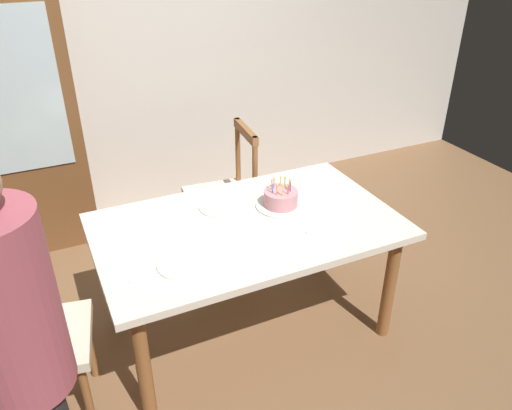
{
  "coord_description": "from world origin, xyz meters",
  "views": [
    {
      "loc": [
        -0.93,
        -2.08,
        2.14
      ],
      "look_at": [
        0.05,
        0.0,
        0.83
      ],
      "focal_mm": 35.22,
      "sensor_mm": 36.0,
      "label": 1
    }
  ],
  "objects_px": {
    "chair_upholstered": "(17,331)",
    "plate_far_side": "(219,207)",
    "dining_table": "(248,237)",
    "birthday_cake": "(281,200)",
    "plate_near_celebrant": "(181,265)",
    "chair_spindle_back": "(223,197)",
    "person_celebrant": "(19,353)"
  },
  "relations": [
    {
      "from": "dining_table",
      "to": "chair_upholstered",
      "type": "height_order",
      "value": "chair_upholstered"
    },
    {
      "from": "plate_far_side",
      "to": "chair_spindle_back",
      "type": "height_order",
      "value": "chair_spindle_back"
    },
    {
      "from": "birthday_cake",
      "to": "person_celebrant",
      "type": "bearing_deg",
      "value": -150.34
    },
    {
      "from": "chair_upholstered",
      "to": "person_celebrant",
      "type": "distance_m",
      "value": 0.71
    },
    {
      "from": "dining_table",
      "to": "person_celebrant",
      "type": "relative_size",
      "value": 0.99
    },
    {
      "from": "chair_upholstered",
      "to": "dining_table",
      "type": "bearing_deg",
      "value": 5.07
    },
    {
      "from": "dining_table",
      "to": "chair_upholstered",
      "type": "distance_m",
      "value": 1.2
    },
    {
      "from": "chair_upholstered",
      "to": "plate_far_side",
      "type": "bearing_deg",
      "value": 16.24
    },
    {
      "from": "plate_far_side",
      "to": "chair_upholstered",
      "type": "xyz_separation_m",
      "value": [
        -1.11,
        -0.32,
        -0.21
      ]
    },
    {
      "from": "plate_near_celebrant",
      "to": "chair_upholstered",
      "type": "xyz_separation_m",
      "value": [
        -0.75,
        0.11,
        -0.21
      ]
    },
    {
      "from": "dining_table",
      "to": "chair_spindle_back",
      "type": "height_order",
      "value": "chair_spindle_back"
    },
    {
      "from": "dining_table",
      "to": "birthday_cake",
      "type": "height_order",
      "value": "birthday_cake"
    },
    {
      "from": "plate_near_celebrant",
      "to": "chair_spindle_back",
      "type": "relative_size",
      "value": 0.23
    },
    {
      "from": "birthday_cake",
      "to": "plate_near_celebrant",
      "type": "xyz_separation_m",
      "value": [
        -0.68,
        -0.3,
        -0.04
      ]
    },
    {
      "from": "chair_spindle_back",
      "to": "chair_upholstered",
      "type": "height_order",
      "value": "same"
    },
    {
      "from": "birthday_cake",
      "to": "chair_upholstered",
      "type": "distance_m",
      "value": 1.46
    },
    {
      "from": "dining_table",
      "to": "plate_near_celebrant",
      "type": "distance_m",
      "value": 0.5
    },
    {
      "from": "chair_spindle_back",
      "to": "person_celebrant",
      "type": "height_order",
      "value": "person_celebrant"
    },
    {
      "from": "birthday_cake",
      "to": "chair_spindle_back",
      "type": "distance_m",
      "value": 0.79
    },
    {
      "from": "person_celebrant",
      "to": "chair_upholstered",
      "type": "bearing_deg",
      "value": 96.3
    },
    {
      "from": "person_celebrant",
      "to": "plate_near_celebrant",
      "type": "bearing_deg",
      "value": 34.89
    },
    {
      "from": "plate_far_side",
      "to": "plate_near_celebrant",
      "type": "bearing_deg",
      "value": -129.62
    },
    {
      "from": "plate_far_side",
      "to": "person_celebrant",
      "type": "distance_m",
      "value": 1.4
    },
    {
      "from": "plate_near_celebrant",
      "to": "person_celebrant",
      "type": "relative_size",
      "value": 0.14
    },
    {
      "from": "chair_spindle_back",
      "to": "person_celebrant",
      "type": "relative_size",
      "value": 0.59
    },
    {
      "from": "birthday_cake",
      "to": "chair_upholstered",
      "type": "bearing_deg",
      "value": -172.46
    },
    {
      "from": "dining_table",
      "to": "plate_far_side",
      "type": "relative_size",
      "value": 7.27
    },
    {
      "from": "plate_near_celebrant",
      "to": "birthday_cake",
      "type": "bearing_deg",
      "value": 23.83
    },
    {
      "from": "birthday_cake",
      "to": "chair_spindle_back",
      "type": "relative_size",
      "value": 0.29
    },
    {
      "from": "dining_table",
      "to": "chair_upholstered",
      "type": "xyz_separation_m",
      "value": [
        -1.19,
        -0.11,
        -0.11
      ]
    },
    {
      "from": "dining_table",
      "to": "chair_spindle_back",
      "type": "bearing_deg",
      "value": 77.73
    },
    {
      "from": "plate_near_celebrant",
      "to": "person_celebrant",
      "type": "height_order",
      "value": "person_celebrant"
    }
  ]
}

